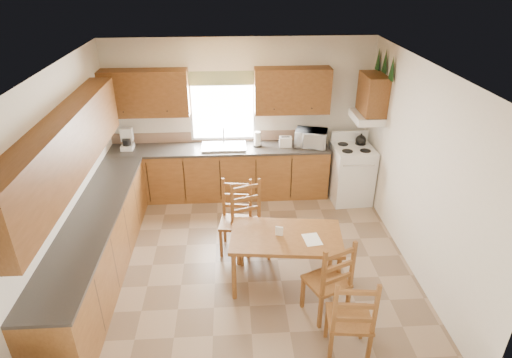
{
  "coord_description": "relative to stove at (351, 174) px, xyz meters",
  "views": [
    {
      "loc": [
        -0.17,
        -4.82,
        3.81
      ],
      "look_at": [
        0.15,
        0.3,
        1.15
      ],
      "focal_mm": 30.0,
      "sensor_mm": 36.0,
      "label": 1
    }
  ],
  "objects": [
    {
      "name": "floor",
      "position": [
        -1.88,
        -1.66,
        -0.48
      ],
      "size": [
        4.5,
        4.5,
        0.0
      ],
      "primitive_type": "plane",
      "color": "#897058",
      "rests_on": "ground"
    },
    {
      "name": "ceiling",
      "position": [
        -1.88,
        -1.66,
        2.22
      ],
      "size": [
        4.5,
        4.5,
        0.0
      ],
      "primitive_type": "plane",
      "color": "olive",
      "rests_on": "floor"
    },
    {
      "name": "wall_left",
      "position": [
        -4.13,
        -1.66,
        0.87
      ],
      "size": [
        4.5,
        4.5,
        0.0
      ],
      "primitive_type": "plane",
      "color": "silver",
      "rests_on": "floor"
    },
    {
      "name": "wall_right",
      "position": [
        0.37,
        -1.66,
        0.87
      ],
      "size": [
        4.5,
        4.5,
        0.0
      ],
      "primitive_type": "plane",
      "color": "silver",
      "rests_on": "floor"
    },
    {
      "name": "wall_back",
      "position": [
        -1.88,
        0.59,
        0.87
      ],
      "size": [
        4.5,
        4.5,
        0.0
      ],
      "primitive_type": "plane",
      "color": "silver",
      "rests_on": "floor"
    },
    {
      "name": "wall_front",
      "position": [
        -1.88,
        -3.91,
        0.87
      ],
      "size": [
        4.5,
        4.5,
        0.0
      ],
      "primitive_type": "plane",
      "color": "silver",
      "rests_on": "floor"
    },
    {
      "name": "lower_cab_back",
      "position": [
        -2.25,
        0.29,
        -0.04
      ],
      "size": [
        3.75,
        0.6,
        0.88
      ],
      "primitive_type": "cube",
      "color": "brown",
      "rests_on": "floor"
    },
    {
      "name": "lower_cab_left",
      "position": [
        -3.83,
        -1.81,
        -0.04
      ],
      "size": [
        0.6,
        3.6,
        0.88
      ],
      "primitive_type": "cube",
      "color": "brown",
      "rests_on": "floor"
    },
    {
      "name": "counter_back",
      "position": [
        -2.25,
        0.29,
        0.42
      ],
      "size": [
        3.75,
        0.63,
        0.04
      ],
      "primitive_type": "cube",
      "color": "#37332F",
      "rests_on": "lower_cab_back"
    },
    {
      "name": "counter_left",
      "position": [
        -3.83,
        -1.81,
        0.42
      ],
      "size": [
        0.63,
        3.6,
        0.04
      ],
      "primitive_type": "cube",
      "color": "#37332F",
      "rests_on": "lower_cab_left"
    },
    {
      "name": "backsplash",
      "position": [
        -2.25,
        0.58,
        0.53
      ],
      "size": [
        3.75,
        0.01,
        0.18
      ],
      "primitive_type": "cube",
      "color": "#866853",
      "rests_on": "counter_back"
    },
    {
      "name": "upper_cab_back_left",
      "position": [
        -3.43,
        0.43,
        1.37
      ],
      "size": [
        1.41,
        0.33,
        0.75
      ],
      "primitive_type": "cube",
      "color": "brown",
      "rests_on": "wall_back"
    },
    {
      "name": "upper_cab_back_right",
      "position": [
        -1.02,
        0.43,
        1.37
      ],
      "size": [
        1.25,
        0.33,
        0.75
      ],
      "primitive_type": "cube",
      "color": "brown",
      "rests_on": "wall_back"
    },
    {
      "name": "upper_cab_left",
      "position": [
        -3.96,
        -1.81,
        1.37
      ],
      "size": [
        0.33,
        3.6,
        0.75
      ],
      "primitive_type": "cube",
      "color": "brown",
      "rests_on": "wall_left"
    },
    {
      "name": "upper_cab_stove",
      "position": [
        0.2,
        -0.01,
        1.42
      ],
      "size": [
        0.33,
        0.62,
        0.62
      ],
      "primitive_type": "cube",
      "color": "brown",
      "rests_on": "wall_right"
    },
    {
      "name": "range_hood",
      "position": [
        0.15,
        -0.01,
        1.04
      ],
      "size": [
        0.44,
        0.62,
        0.12
      ],
      "primitive_type": "cube",
      "color": "white",
      "rests_on": "wall_right"
    },
    {
      "name": "window_frame",
      "position": [
        -2.18,
        0.56,
        1.07
      ],
      "size": [
        1.13,
        0.02,
        1.18
      ],
      "primitive_type": "cube",
      "color": "white",
      "rests_on": "wall_back"
    },
    {
      "name": "window_pane",
      "position": [
        -2.18,
        0.56,
        1.07
      ],
      "size": [
        1.05,
        0.01,
        1.1
      ],
      "primitive_type": "cube",
      "color": "white",
      "rests_on": "wall_back"
    },
    {
      "name": "window_valance",
      "position": [
        -2.18,
        0.53,
        1.57
      ],
      "size": [
        1.19,
        0.01,
        0.24
      ],
      "primitive_type": "cube",
      "color": "#3C602C",
      "rests_on": "wall_back"
    },
    {
      "name": "sink_basin",
      "position": [
        -2.18,
        0.29,
        0.46
      ],
      "size": [
        0.75,
        0.45,
        0.04
      ],
      "primitive_type": "cube",
      "color": "silver",
      "rests_on": "counter_back"
    },
    {
      "name": "pine_decal_a",
      "position": [
        0.33,
        -0.33,
        1.9
      ],
      "size": [
        0.22,
        0.22,
        0.36
      ],
      "primitive_type": "cone",
      "color": "#153A18",
      "rests_on": "wall_right"
    },
    {
      "name": "pine_decal_b",
      "position": [
        0.33,
        -0.01,
        1.94
      ],
      "size": [
        0.22,
        0.22,
        0.36
      ],
      "primitive_type": "cone",
      "color": "#153A18",
      "rests_on": "wall_right"
    },
    {
      "name": "pine_decal_c",
      "position": [
        0.33,
        0.31,
        1.9
      ],
      "size": [
        0.22,
        0.22,
        0.36
      ],
      "primitive_type": "cone",
      "color": "#153A18",
      "rests_on": "wall_right"
    },
    {
      "name": "stove",
      "position": [
        0.0,
        0.0,
        0.0
      ],
      "size": [
        0.68,
        0.7,
        0.97
      ],
      "primitive_type": "cube",
      "rotation": [
        0.0,
        0.0,
        0.05
      ],
      "color": "white",
      "rests_on": "floor"
    },
    {
      "name": "coffeemaker",
      "position": [
        -3.81,
        0.34,
        0.6
      ],
      "size": [
        0.25,
        0.28,
        0.33
      ],
      "primitive_type": "cube",
      "rotation": [
        0.0,
        0.0,
        0.3
      ],
      "color": "white",
      "rests_on": "counter_back"
    },
    {
      "name": "paper_towel",
      "position": [
        -1.6,
        0.32,
        0.57
      ],
      "size": [
        0.15,
        0.15,
        0.26
      ],
      "primitive_type": "cylinder",
      "rotation": [
        0.0,
        0.0,
        0.37
      ],
      "color": "white",
      "rests_on": "counter_back"
    },
    {
      "name": "toaster",
      "position": [
        -1.12,
        0.28,
        0.52
      ],
      "size": [
        0.21,
        0.14,
        0.17
      ],
      "primitive_type": "cube",
      "rotation": [
        0.0,
        0.0,
        -0.04
      ],
      "color": "white",
      "rests_on": "counter_back"
    },
    {
      "name": "microwave",
      "position": [
        -0.68,
        0.27,
        0.58
      ],
      "size": [
        0.57,
        0.47,
        0.29
      ],
      "primitive_type": "imported",
      "rotation": [
        0.0,
        0.0,
        -0.28
      ],
      "color": "white",
      "rests_on": "counter_back"
    },
    {
      "name": "dining_table",
      "position": [
        -1.4,
        -2.11,
        -0.11
      ],
      "size": [
        1.46,
        0.94,
        0.74
      ],
      "primitive_type": "cube",
      "rotation": [
        0.0,
        0.0,
        -0.11
      ],
      "color": "brown",
      "rests_on": "floor"
    },
    {
      "name": "chair_near_left",
      "position": [
        -0.87,
        -3.26,
        0.06
      ],
      "size": [
        0.5,
        0.48,
        1.08
      ],
      "primitive_type": "cube",
      "rotation": [
        0.0,
        0.0,
        3.03
      ],
      "color": "brown",
      "rests_on": "floor"
    },
    {
      "name": "chair_near_right",
      "position": [
        -0.99,
        -2.67,
        0.05
      ],
      "size": [
        0.58,
        0.57,
        1.07
      ],
      "primitive_type": "cube",
      "rotation": [
        0.0,
        0.0,
        3.55
      ],
      "color": "brown",
      "rests_on": "floor"
    },
    {
      "name": "chair_far_left",
      "position": [
        -2.02,
        -1.36,
        0.05
      ],
      "size": [
        0.5,
        0.48,
        1.06
      ],
      "primitive_type": "cube",
      "rotation": [
        0.0,
        0.0,
        -0.15
      ],
      "color": "brown",
      "rests_on": "floor"
    },
    {
      "name": "chair_far_right",
      "position": [
        -1.81,
        -1.51,
        0.06
      ],
      "size": [
        0.57,
        0.56,
        1.09
      ],
      "primitive_type": "cube",
      "rotation": [
        0.0,
        0.0,
        0.31
      ],
      "color": "brown",
      "rests_on": "floor"
    },
    {
      "name": "table_paper",
      "position": [
        -1.09,
        -2.22,
        0.26
      ],
      "size": [
        0.23,
        0.29,
        0.0
      ],
      "primitive_type": "cube",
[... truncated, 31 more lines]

